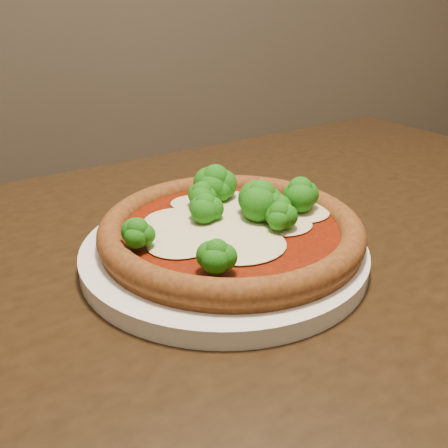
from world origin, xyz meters
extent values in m
cube|color=black|center=(-0.07, -0.14, 0.73)|extent=(1.37, 1.09, 0.04)
cylinder|color=black|center=(0.35, 0.34, 0.35)|extent=(0.06, 0.06, 0.71)
cylinder|color=silver|center=(-0.10, -0.11, 0.76)|extent=(0.29, 0.29, 0.02)
cylinder|color=brown|center=(-0.09, -0.11, 0.77)|extent=(0.26, 0.26, 0.01)
torus|color=brown|center=(-0.09, -0.11, 0.78)|extent=(0.27, 0.27, 0.03)
cylinder|color=#6F1705|center=(-0.09, -0.11, 0.78)|extent=(0.22, 0.22, 0.00)
ellipsoid|color=beige|center=(-0.14, -0.12, 0.78)|extent=(0.06, 0.06, 0.00)
ellipsoid|color=beige|center=(-0.11, -0.04, 0.78)|extent=(0.05, 0.04, 0.00)
ellipsoid|color=beige|center=(-0.01, -0.10, 0.78)|extent=(0.06, 0.06, 0.00)
ellipsoid|color=beige|center=(-0.09, -0.15, 0.78)|extent=(0.09, 0.08, 0.01)
ellipsoid|color=beige|center=(-0.09, -0.10, 0.78)|extent=(0.11, 0.10, 0.01)
ellipsoid|color=beige|center=(-0.14, -0.08, 0.78)|extent=(0.07, 0.06, 0.01)
ellipsoid|color=beige|center=(-0.04, -0.12, 0.78)|extent=(0.06, 0.06, 0.00)
ellipsoid|color=beige|center=(-0.05, -0.08, 0.78)|extent=(0.08, 0.07, 0.01)
ellipsoid|color=beige|center=(-0.08, -0.04, 0.78)|extent=(0.07, 0.07, 0.01)
ellipsoid|color=beige|center=(-0.15, -0.13, 0.78)|extent=(0.06, 0.06, 0.01)
ellipsoid|color=#228916|center=(-0.11, -0.06, 0.80)|extent=(0.04, 0.04, 0.03)
ellipsoid|color=#228916|center=(-0.13, -0.19, 0.80)|extent=(0.04, 0.04, 0.03)
ellipsoid|color=#228916|center=(-0.05, -0.11, 0.80)|extent=(0.04, 0.04, 0.03)
ellipsoid|color=#228916|center=(-0.09, -0.04, 0.81)|extent=(0.05, 0.05, 0.04)
ellipsoid|color=#228916|center=(-0.05, -0.13, 0.80)|extent=(0.04, 0.04, 0.03)
ellipsoid|color=#228916|center=(-0.11, -0.09, 0.80)|extent=(0.04, 0.04, 0.03)
ellipsoid|color=#228916|center=(-0.01, -0.09, 0.81)|extent=(0.05, 0.05, 0.04)
ellipsoid|color=#228916|center=(-0.08, -0.04, 0.80)|extent=(0.04, 0.04, 0.03)
ellipsoid|color=#228916|center=(-0.18, -0.13, 0.80)|extent=(0.04, 0.04, 0.03)
ellipsoid|color=#228916|center=(-0.06, -0.10, 0.81)|extent=(0.05, 0.05, 0.04)
camera|label=1|loc=(-0.23, -0.54, 1.00)|focal=40.00mm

